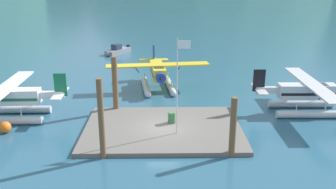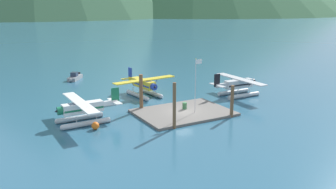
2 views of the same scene
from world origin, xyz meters
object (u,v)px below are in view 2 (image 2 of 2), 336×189
fuel_drum (185,106)px  seaplane_white_port_fwd (83,110)px  boat_grey_open_north (75,77)px  flagpole (196,80)px  mooring_buoy (95,126)px  seaplane_yellow_bow_centre (144,86)px  seaplane_silver_stbd_fwd (239,86)px

fuel_drum → seaplane_white_port_fwd: seaplane_white_port_fwd is taller
seaplane_white_port_fwd → boat_grey_open_north: bearing=77.1°
fuel_drum → seaplane_white_port_fwd: bearing=172.2°
flagpole → fuel_drum: bearing=102.4°
seaplane_white_port_fwd → boat_grey_open_north: seaplane_white_port_fwd is taller
flagpole → fuel_drum: (-0.43, 1.98, -3.85)m
mooring_buoy → seaplane_yellow_bow_centre: (11.38, 10.89, 1.14)m
fuel_drum → boat_grey_open_north: size_ratio=0.21×
seaplane_yellow_bow_centre → boat_grey_open_north: size_ratio=2.45×
flagpole → mooring_buoy: flagpole is taller
mooring_buoy → seaplane_silver_stbd_fwd: 24.50m
fuel_drum → flagpole: bearing=-77.6°
seaplane_white_port_fwd → boat_grey_open_north: (5.80, 25.31, -1.09)m
flagpole → seaplane_yellow_bow_centre: 12.33m
mooring_buoy → seaplane_white_port_fwd: 3.10m
boat_grey_open_north → fuel_drum: bearing=-74.8°
seaplane_silver_stbd_fwd → seaplane_yellow_bow_centre: 14.59m
seaplane_yellow_bow_centre → boat_grey_open_north: 18.34m
mooring_buoy → seaplane_yellow_bow_centre: bearing=43.8°
mooring_buoy → seaplane_silver_stbd_fwd: size_ratio=0.08×
flagpole → seaplane_white_port_fwd: flagpole is taller
mooring_buoy → seaplane_silver_stbd_fwd: bearing=9.1°
fuel_drum → mooring_buoy: fuel_drum is taller
mooring_buoy → boat_grey_open_north: size_ratio=0.21×
mooring_buoy → seaplane_silver_stbd_fwd: seaplane_silver_stbd_fwd is taller
fuel_drum → seaplane_yellow_bow_centre: 9.97m
fuel_drum → boat_grey_open_north: 28.09m
boat_grey_open_north → seaplane_yellow_bow_centre: bearing=-70.4°
flagpole → mooring_buoy: (-13.01, 0.95, -4.15)m
seaplane_silver_stbd_fwd → seaplane_white_port_fwd: bearing=-177.6°
fuel_drum → seaplane_white_port_fwd: 13.29m
flagpole → boat_grey_open_north: flagpole is taller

